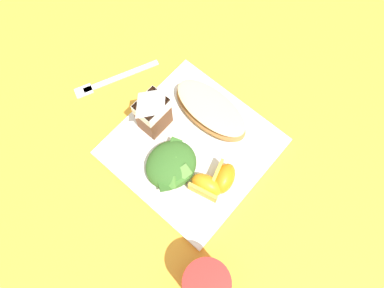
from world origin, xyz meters
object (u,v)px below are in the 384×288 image
orange_wedge_middle (223,178)px  drinking_red_cup (206,283)px  white_plate (192,147)px  green_salad_pile (171,165)px  cheesy_pizza_bread (211,110)px  orange_wedge_front (206,186)px  metal_fork (110,80)px  milk_carton (153,111)px

orange_wedge_middle → drinking_red_cup: size_ratio=0.64×
white_plate → green_salad_pile: 0.07m
white_plate → cheesy_pizza_bread: cheesy_pizza_bread is taller
orange_wedge_front → green_salad_pile: bearing=99.3°
orange_wedge_front → orange_wedge_middle: size_ratio=0.98×
cheesy_pizza_bread → orange_wedge_middle: orange_wedge_middle is taller
green_salad_pile → drinking_red_cup: (-0.11, -0.18, 0.02)m
cheesy_pizza_bread → orange_wedge_middle: (-0.09, -0.11, 0.00)m
cheesy_pizza_bread → green_salad_pile: (-0.13, -0.02, 0.00)m
cheesy_pizza_bread → drinking_red_cup: drinking_red_cup is taller
cheesy_pizza_bread → green_salad_pile: bearing=-172.9°
white_plate → metal_fork: white_plate is taller
white_plate → drinking_red_cup: bearing=-133.9°
milk_carton → drinking_red_cup: 0.31m
green_salad_pile → milk_carton: 0.11m
orange_wedge_middle → drinking_red_cup: 0.18m
drinking_red_cup → cheesy_pizza_bread: bearing=38.4°
drinking_red_cup → green_salad_pile: bearing=57.7°
metal_fork → drinking_red_cup: size_ratio=1.68×
milk_carton → orange_wedge_front: 0.17m
cheesy_pizza_bread → orange_wedge_middle: bearing=-130.3°
orange_wedge_middle → orange_wedge_front: bearing=155.7°
milk_carton → orange_wedge_middle: (-0.00, -0.18, -0.04)m
cheesy_pizza_bread → green_salad_pile: 0.14m
milk_carton → orange_wedge_front: (-0.03, -0.16, -0.04)m
milk_carton → drinking_red_cup: (-0.16, -0.27, -0.02)m
metal_fork → green_salad_pile: bearing=-104.5°
green_salad_pile → orange_wedge_front: green_salad_pile is taller
green_salad_pile → milk_carton: (0.05, 0.09, 0.04)m
white_plate → orange_wedge_middle: orange_wedge_middle is taller
white_plate → metal_fork: size_ratio=1.56×
cheesy_pizza_bread → milk_carton: (-0.09, 0.07, 0.04)m
milk_carton → drinking_red_cup: size_ratio=1.03×
white_plate → milk_carton: (-0.01, 0.09, 0.07)m
green_salad_pile → orange_wedge_middle: green_salad_pile is taller
cheesy_pizza_bread → green_salad_pile: green_salad_pile is taller
green_salad_pile → orange_wedge_middle: bearing=-63.9°
green_salad_pile → metal_fork: bearing=75.5°
orange_wedge_middle → milk_carton: bearing=89.0°
white_plate → cheesy_pizza_bread: bearing=12.7°
orange_wedge_front → cheesy_pizza_bread: bearing=37.1°
drinking_red_cup → white_plate: bearing=46.1°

